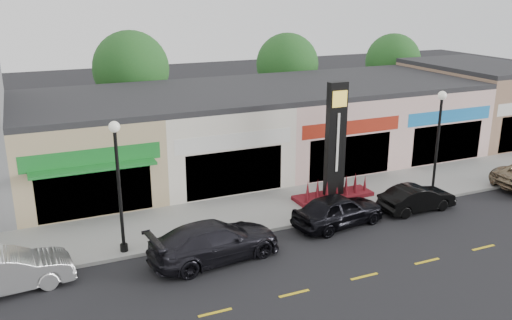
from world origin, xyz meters
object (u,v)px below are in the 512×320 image
at_px(car_black_sedan, 338,210).
at_px(car_white_van, 6,271).
at_px(lamp_west_near, 118,174).
at_px(lamp_east_near, 438,133).
at_px(car_dark_sedan, 215,241).
at_px(pylon_sign, 335,158).
at_px(car_black_conv, 417,198).

bearing_deg(car_black_sedan, car_white_van, 81.83).
relative_size(lamp_west_near, car_black_sedan, 1.22).
relative_size(lamp_east_near, car_black_sedan, 1.22).
bearing_deg(car_white_van, car_black_sedan, -94.37).
height_order(lamp_west_near, car_dark_sedan, lamp_west_near).
bearing_deg(car_black_sedan, pylon_sign, -35.73).
distance_m(lamp_east_near, car_black_sedan, 7.07).
bearing_deg(pylon_sign, car_dark_sedan, -155.04).
relative_size(lamp_west_near, lamp_east_near, 1.00).
height_order(car_white_van, car_black_sedan, car_black_sedan).
bearing_deg(car_white_van, car_dark_sedan, -100.26).
distance_m(pylon_sign, car_white_van, 15.71).
distance_m(lamp_east_near, car_white_van, 20.59).
distance_m(pylon_sign, car_black_conv, 4.45).
distance_m(pylon_sign, car_dark_sedan, 8.63).
height_order(pylon_sign, car_dark_sedan, pylon_sign).
bearing_deg(car_black_sedan, car_dark_sedan, 89.01).
bearing_deg(car_black_conv, lamp_west_near, 84.18).
bearing_deg(car_black_conv, lamp_east_near, -61.85).
height_order(pylon_sign, car_black_sedan, pylon_sign).
relative_size(car_white_van, car_black_sedan, 1.03).
xyz_separation_m(lamp_east_near, pylon_sign, (-5.00, 1.70, -1.20)).
distance_m(car_dark_sedan, car_black_sedan, 6.33).
relative_size(lamp_east_near, car_black_conv, 1.40).
bearing_deg(lamp_west_near, car_black_conv, -4.47).
xyz_separation_m(pylon_sign, car_dark_sedan, (-7.71, -3.59, -1.49)).
bearing_deg(lamp_west_near, car_black_sedan, -6.44).
height_order(car_white_van, car_dark_sedan, car_dark_sedan).
bearing_deg(lamp_east_near, pylon_sign, 161.25).
xyz_separation_m(lamp_west_near, car_black_sedan, (9.56, -1.08, -2.71)).
xyz_separation_m(car_white_van, car_black_conv, (18.43, 0.03, -0.11)).
distance_m(lamp_west_near, car_black_sedan, 10.00).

